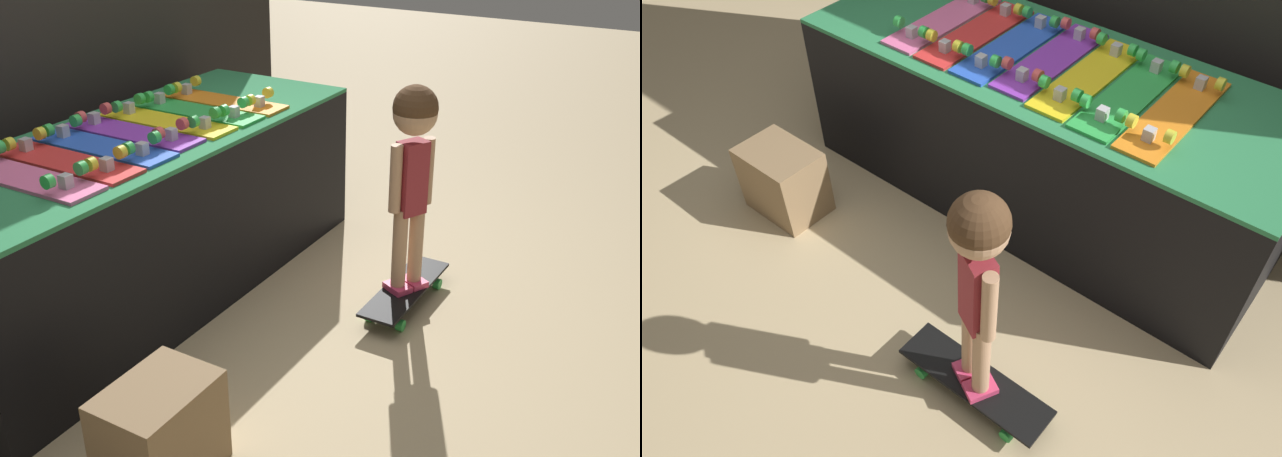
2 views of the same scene
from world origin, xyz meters
TOP-DOWN VIEW (x-y plane):
  - ground_plane at (0.00, 0.00)m, footprint 16.00×16.00m
  - back_wall at (0.00, 1.19)m, footprint 4.02×0.10m
  - display_rack at (0.00, 0.52)m, footprint 2.34×0.86m
  - skateboard_pink_on_rack at (-0.61, 0.51)m, footprint 0.18×0.69m
  - skateboard_red_on_rack at (-0.40, 0.51)m, footprint 0.18×0.69m
  - skateboard_blue_on_rack at (-0.20, 0.51)m, footprint 0.18×0.69m
  - skateboard_purple_on_rack at (-0.00, 0.53)m, footprint 0.18×0.69m
  - skateboard_yellow_on_rack at (0.20, 0.51)m, footprint 0.18×0.69m
  - skateboard_green_on_rack at (0.40, 0.50)m, footprint 0.18×0.69m
  - skateboard_orange_on_rack at (0.61, 0.49)m, footprint 0.18×0.69m
  - skateboard_on_floor at (0.49, -0.61)m, footprint 0.64×0.18m
  - child at (0.49, -0.61)m, footprint 0.22×0.19m
  - storage_box at (-0.92, -0.37)m, footprint 0.38×0.28m

SIDE VIEW (x-z plane):
  - ground_plane at x=0.00m, z-range 0.00..0.00m
  - skateboard_on_floor at x=0.49m, z-range 0.03..0.12m
  - storage_box at x=-0.92m, z-range 0.00..0.36m
  - display_rack at x=0.00m, z-range 0.00..0.78m
  - child at x=0.49m, z-range 0.28..1.23m
  - skateboard_pink_on_rack at x=-0.61m, z-range 0.75..0.84m
  - skateboard_red_on_rack at x=-0.40m, z-range 0.75..0.84m
  - skateboard_blue_on_rack at x=-0.20m, z-range 0.75..0.84m
  - skateboard_purple_on_rack at x=0.00m, z-range 0.75..0.84m
  - skateboard_yellow_on_rack at x=0.20m, z-range 0.75..0.84m
  - skateboard_green_on_rack at x=0.40m, z-range 0.75..0.84m
  - skateboard_orange_on_rack at x=0.61m, z-range 0.75..0.84m
  - back_wall at x=0.00m, z-range 0.00..2.20m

